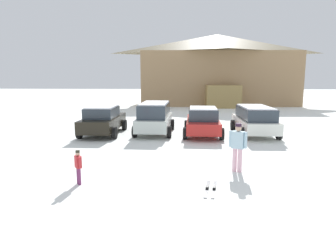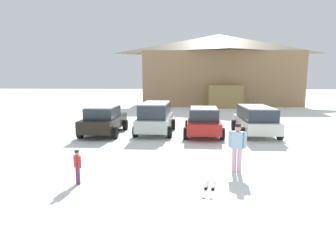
% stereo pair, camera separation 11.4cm
% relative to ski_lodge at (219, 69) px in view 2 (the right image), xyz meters
% --- Properties ---
extents(ski_lodge, '(18.73, 11.60, 8.33)m').
position_rel_ski_lodge_xyz_m(ski_lodge, '(0.00, 0.00, 0.00)').
color(ski_lodge, '#987751').
rests_on(ski_lodge, ground).
extents(parked_black_sedan, '(2.11, 4.36, 1.61)m').
position_rel_ski_lodge_xyz_m(parked_black_sedan, '(-8.45, -20.95, -3.40)').
color(parked_black_sedan, black).
rests_on(parked_black_sedan, ground).
extents(parked_silver_wagon, '(2.15, 4.36, 1.78)m').
position_rel_ski_lodge_xyz_m(parked_silver_wagon, '(-5.55, -20.49, -3.27)').
color(parked_silver_wagon, silver).
rests_on(parked_silver_wagon, ground).
extents(parked_red_sedan, '(2.18, 4.33, 1.57)m').
position_rel_ski_lodge_xyz_m(parked_red_sedan, '(-2.82, -20.94, -3.42)').
color(parked_red_sedan, red).
rests_on(parked_red_sedan, ground).
extents(parked_white_suv, '(2.19, 4.43, 1.61)m').
position_rel_ski_lodge_xyz_m(parked_white_suv, '(0.10, -20.61, -3.34)').
color(parked_white_suv, white).
rests_on(parked_white_suv, ground).
extents(skier_child_in_red_jacket, '(0.27, 0.33, 1.05)m').
position_rel_ski_lodge_xyz_m(skier_child_in_red_jacket, '(-6.99, -29.01, -3.62)').
color(skier_child_in_red_jacket, '#702F5C').
rests_on(skier_child_in_red_jacket, ground).
extents(skier_adult_in_blue_parka, '(0.57, 0.39, 1.67)m').
position_rel_ski_lodge_xyz_m(skier_adult_in_blue_parka, '(-2.02, -27.50, -3.27)').
color(skier_adult_in_blue_parka, beige).
rests_on(skier_adult_in_blue_parka, ground).
extents(pair_of_skis, '(0.49, 1.40, 0.08)m').
position_rel_ski_lodge_xyz_m(pair_of_skis, '(-3.05, -29.22, -4.19)').
color(pair_of_skis, '#27272C').
rests_on(pair_of_skis, ground).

